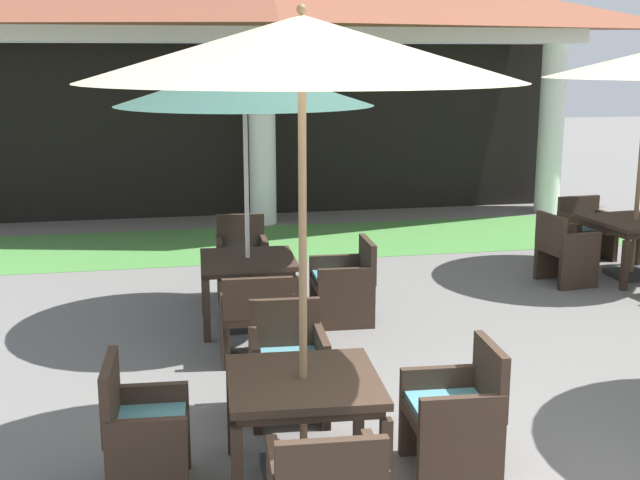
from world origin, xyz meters
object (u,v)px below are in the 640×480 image
Objects in this scene: patio_table_near_foreground at (248,266)px; patio_umbrella_far_back at (302,53)px; patio_table_mid_right at (635,227)px; patio_table_far_back at (303,391)px; patio_chair_far_back_west at (143,432)px; patio_umbrella_near_foreground at (244,88)px; patio_chair_mid_right_north at (586,229)px; patio_chair_mid_right_west at (564,250)px; patio_chair_near_foreground_north at (242,261)px; patio_chair_far_back_east at (456,414)px; patio_chair_far_back_north at (288,366)px; patio_chair_near_foreground_south at (256,316)px; patio_chair_near_foreground_east at (345,283)px.

patio_table_near_foreground is 0.33× the size of patio_umbrella_far_back.
patio_table_near_foreground is at bearing -169.08° from patio_table_mid_right.
patio_chair_far_back_west is (-1.00, 0.06, -0.21)m from patio_table_far_back.
patio_umbrella_near_foreground is 0.90× the size of patio_umbrella_far_back.
patio_table_far_back is at bearing 40.96° from patio_chair_mid_right_north.
patio_chair_near_foreground_north is at bearing -98.31° from patio_chair_mid_right_west.
patio_chair_far_back_west reaches higher than patio_table_far_back.
patio_chair_mid_right_north is 0.95× the size of patio_chair_far_back_east.
patio_umbrella_near_foreground is at bearing -85.25° from patio_chair_far_back_north.
patio_chair_mid_right_west is at bearing -31.70° from patio_chair_far_back_east.
patio_chair_far_back_east is at bearing -132.70° from patio_table_mid_right.
patio_chair_far_back_north is 1.41m from patio_chair_far_back_east.
patio_table_mid_right is at bearing 10.92° from patio_table_near_foreground.
patio_table_far_back is (-3.88, -4.02, 0.20)m from patio_chair_mid_right_west.
patio_chair_far_back_north is 1.41m from patio_chair_far_back_west.
patio_table_mid_right is 7.13m from patio_chair_far_back_west.
patio_chair_far_back_west reaches higher than patio_chair_near_foreground_south.
patio_chair_near_foreground_east reaches higher than patio_table_near_foreground.
patio_table_mid_right is (4.84, 0.93, 0.02)m from patio_table_near_foreground.
patio_chair_mid_right_west is at bearing -173.99° from patio_table_mid_right.
patio_chair_far_back_east reaches higher than patio_chair_mid_right_north.
patio_umbrella_near_foreground is 2.65× the size of patio_table_far_back.
patio_chair_far_back_west is (-2.00, -3.08, 0.00)m from patio_chair_near_foreground_east.
patio_umbrella_far_back is at bearing -90.31° from patio_umbrella_near_foreground.
patio_chair_far_back_north reaches higher than patio_table_mid_right.
patio_table_near_foreground is 1.75m from patio_umbrella_near_foreground.
patio_umbrella_near_foreground is at bearing 15.91° from patio_chair_mid_right_north.
patio_chair_mid_right_north is at bearing 134.75° from patio_chair_far_back_west.
patio_chair_far_back_west is (-1.02, -3.12, -1.97)m from patio_umbrella_near_foreground.
patio_chair_mid_right_west is 6.03m from patio_umbrella_far_back.
patio_chair_far_back_north reaches higher than patio_table_near_foreground.
patio_chair_near_foreground_south is 2.49m from patio_chair_far_back_east.
patio_umbrella_near_foreground is at bearing 165.56° from patio_chair_far_back_west.
patio_chair_far_back_west is at bearing -111.91° from patio_chair_near_foreground_south.
patio_chair_mid_right_north is 1.38m from patio_chair_mid_right_west.
patio_chair_far_back_east is (0.94, -1.06, -0.00)m from patio_chair_far_back_north.
patio_chair_near_foreground_north is at bearing 169.12° from patio_chair_far_back_west.
patio_chair_near_foreground_north is 0.82× the size of patio_table_mid_right.
patio_chair_near_foreground_north is 0.92× the size of patio_table_far_back.
patio_umbrella_near_foreground is 2.19m from patio_chair_near_foreground_south.
patio_table_far_back is (-0.06, -4.17, 0.18)m from patio_chair_near_foreground_north.
patio_chair_near_foreground_north is 4.24m from patio_chair_far_back_west.
patio_umbrella_far_back is (-4.75, -5.09, 2.28)m from patio_chair_mid_right_north.
patio_chair_mid_right_north is (4.78, 2.89, -0.00)m from patio_chair_near_foreground_south.
patio_table_near_foreground is at bearing -85.25° from patio_chair_far_back_north.
patio_chair_far_back_west is (-0.97, -2.14, -0.01)m from patio_chair_near_foreground_south.
patio_chair_mid_right_west is 4.87m from patio_chair_far_back_north.
patio_chair_far_back_east is (1.00, -0.06, -0.22)m from patio_table_far_back.
patio_chair_mid_right_north is 0.97× the size of patio_chair_far_back_north.
patio_chair_far_back_west is at bearing 176.42° from patio_umbrella_far_back.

